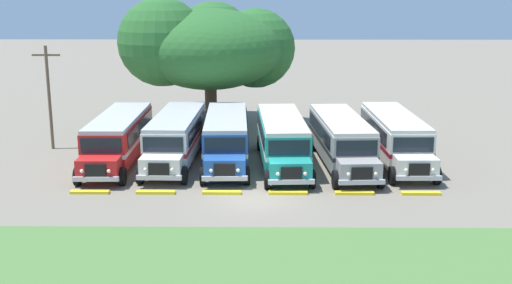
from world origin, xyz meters
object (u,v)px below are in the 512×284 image
(parked_bus_slot_5, at_px, (395,136))
(broad_shade_tree, at_px, (209,46))
(parked_bus_slot_2, at_px, (226,136))
(utility_pole, at_px, (49,94))
(parked_bus_slot_0, at_px, (119,136))
(parked_bus_slot_3, at_px, (282,138))
(parked_bus_slot_4, at_px, (341,138))
(parked_bus_slot_1, at_px, (176,135))

(parked_bus_slot_5, bearing_deg, broad_shade_tree, -131.45)
(parked_bus_slot_2, relative_size, utility_pole, 1.60)
(parked_bus_slot_0, bearing_deg, parked_bus_slot_5, 90.56)
(parked_bus_slot_0, distance_m, parked_bus_slot_3, 9.94)
(parked_bus_slot_0, relative_size, utility_pole, 1.60)
(parked_bus_slot_0, bearing_deg, parked_bus_slot_2, 90.92)
(parked_bus_slot_4, bearing_deg, parked_bus_slot_5, 99.29)
(broad_shade_tree, bearing_deg, parked_bus_slot_3, -64.56)
(parked_bus_slot_1, xyz_separation_m, parked_bus_slot_4, (10.01, -0.68, 0.00))
(parked_bus_slot_3, xyz_separation_m, parked_bus_slot_5, (6.90, 0.76, 0.00))
(parked_bus_slot_0, height_order, parked_bus_slot_3, same)
(parked_bus_slot_0, distance_m, parked_bus_slot_5, 16.83)
(parked_bus_slot_2, xyz_separation_m, parked_bus_slot_5, (10.28, 0.19, 0.00))
(parked_bus_slot_0, xyz_separation_m, parked_bus_slot_4, (13.47, -0.41, 0.00))
(parked_bus_slot_2, relative_size, parked_bus_slot_5, 1.00)
(parked_bus_slot_3, xyz_separation_m, utility_pole, (-15.08, 3.53, 2.06))
(utility_pole, bearing_deg, parked_bus_slot_0, -31.37)
(parked_bus_slot_1, bearing_deg, parked_bus_slot_5, 91.82)
(parked_bus_slot_5, bearing_deg, parked_bus_slot_4, -78.27)
(parked_bus_slot_1, bearing_deg, utility_pole, -106.97)
(parked_bus_slot_0, height_order, broad_shade_tree, broad_shade_tree)
(parked_bus_slot_5, bearing_deg, parked_bus_slot_2, -90.29)
(broad_shade_tree, height_order, utility_pole, broad_shade_tree)
(broad_shade_tree, distance_m, utility_pole, 12.60)
(parked_bus_slot_2, distance_m, parked_bus_slot_4, 6.95)
(parked_bus_slot_0, distance_m, parked_bus_slot_2, 6.55)
(parked_bus_slot_4, distance_m, utility_pole, 19.07)
(parked_bus_slot_4, height_order, broad_shade_tree, broad_shade_tree)
(parked_bus_slot_2, xyz_separation_m, utility_pole, (-11.70, 2.96, 2.06))
(parked_bus_slot_0, xyz_separation_m, parked_bus_slot_3, (9.93, -0.40, 0.00))
(parked_bus_slot_3, bearing_deg, parked_bus_slot_2, -102.82)
(parked_bus_slot_0, height_order, utility_pole, utility_pole)
(parked_bus_slot_3, xyz_separation_m, broad_shade_tree, (-5.22, 10.98, 4.54))
(parked_bus_slot_3, bearing_deg, broad_shade_tree, -157.66)
(parked_bus_slot_1, height_order, broad_shade_tree, broad_shade_tree)
(parked_bus_slot_2, height_order, parked_bus_slot_5, same)
(parked_bus_slot_5, bearing_deg, parked_bus_slot_3, -85.00)
(utility_pole, bearing_deg, broad_shade_tree, 37.07)
(parked_bus_slot_3, distance_m, parked_bus_slot_5, 6.94)
(parked_bus_slot_1, bearing_deg, broad_shade_tree, 174.57)
(parked_bus_slot_1, height_order, parked_bus_slot_5, same)
(utility_pole, bearing_deg, parked_bus_slot_2, -14.18)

